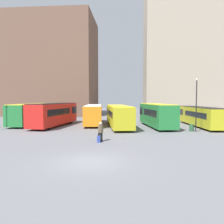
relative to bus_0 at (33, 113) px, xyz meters
name	(u,v)px	position (x,y,z in m)	size (l,w,h in m)	color
ground_plane	(90,162)	(12.62, -19.86, -1.72)	(160.00, 160.00, 0.00)	slate
building_block_left	(43,67)	(-6.29, 20.21, 10.07)	(25.57, 14.20, 23.58)	brown
building_block_right	(203,51)	(32.25, 20.21, 13.53)	(26.98, 12.52, 30.50)	tan
bus_0	(33,113)	(0.00, 0.00, 0.00)	(2.70, 11.94, 3.17)	#237A38
bus_1	(55,114)	(4.27, -2.16, 0.07)	(3.86, 11.58, 3.30)	red
bus_2	(94,114)	(9.57, 0.33, -0.10)	(3.79, 10.94, 2.99)	orange
bus_3	(119,115)	(13.57, -2.20, -0.08)	(4.53, 12.58, 2.99)	gold
bus_4	(156,114)	(18.88, -2.14, 0.03)	(4.21, 10.53, 3.24)	#237A38
bus_5	(200,116)	(25.24, -0.92, -0.20)	(3.45, 12.36, 2.78)	gold
traveler	(101,130)	(12.45, -13.26, -0.65)	(0.56, 0.56, 1.81)	black
suitcase	(99,139)	(12.32, -13.76, -1.41)	(0.34, 0.44, 0.88)	#334CB2
lamp_post_2	(196,101)	(23.00, -6.44, 1.96)	(0.28, 0.28, 6.34)	black
trash_bin	(192,128)	(22.63, -6.06, -1.30)	(0.52, 0.52, 0.85)	#285633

